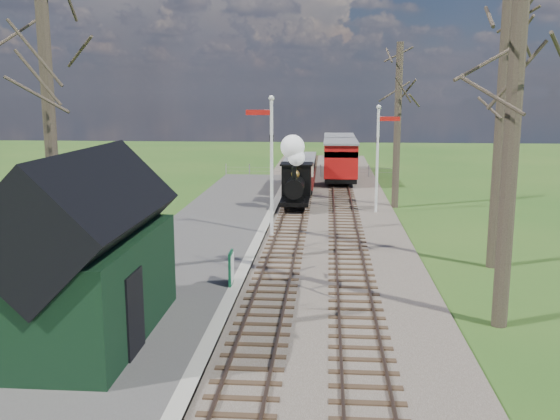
% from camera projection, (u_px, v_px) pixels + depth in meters
% --- Properties ---
extents(distant_hills, '(114.40, 48.00, 22.02)m').
position_uv_depth(distant_hills, '(323.00, 276.00, 77.80)').
color(distant_hills, '#385B23').
rests_on(distant_hills, ground).
extents(ballast_bed, '(8.00, 60.00, 0.10)m').
position_uv_depth(ballast_bed, '(319.00, 212.00, 33.27)').
color(ballast_bed, brown).
rests_on(ballast_bed, ground).
extents(track_near, '(1.60, 60.00, 0.15)m').
position_uv_depth(track_near, '(295.00, 211.00, 33.36)').
color(track_near, brown).
rests_on(track_near, ground).
extents(track_far, '(1.60, 60.00, 0.15)m').
position_uv_depth(track_far, '(344.00, 212.00, 33.16)').
color(track_far, brown).
rests_on(track_far, ground).
extents(platform, '(5.00, 44.00, 0.20)m').
position_uv_depth(platform, '(200.00, 246.00, 25.78)').
color(platform, '#474442').
rests_on(platform, ground).
extents(coping_strip, '(0.40, 44.00, 0.21)m').
position_uv_depth(coping_strip, '(255.00, 247.00, 25.61)').
color(coping_strip, '#B2AD9E').
rests_on(coping_strip, ground).
extents(station_shed, '(3.25, 6.30, 4.78)m').
position_uv_depth(station_shed, '(86.00, 257.00, 15.64)').
color(station_shed, black).
rests_on(station_shed, platform).
extents(semaphore_near, '(1.22, 0.24, 6.22)m').
position_uv_depth(semaphore_near, '(270.00, 156.00, 26.88)').
color(semaphore_near, silver).
rests_on(semaphore_near, ground).
extents(semaphore_far, '(1.22, 0.24, 5.72)m').
position_uv_depth(semaphore_far, '(379.00, 151.00, 32.43)').
color(semaphore_far, silver).
rests_on(semaphore_far, ground).
extents(bare_trees, '(15.51, 22.39, 12.00)m').
position_uv_depth(bare_trees, '(317.00, 127.00, 20.65)').
color(bare_trees, '#382D23').
rests_on(bare_trees, ground).
extents(fence_line, '(12.60, 0.08, 1.00)m').
position_uv_depth(fence_line, '(309.00, 170.00, 46.97)').
color(fence_line, slate).
rests_on(fence_line, ground).
extents(locomotive, '(1.60, 3.74, 4.01)m').
position_uv_depth(locomotive, '(295.00, 176.00, 33.67)').
color(locomotive, black).
rests_on(locomotive, ground).
extents(coach, '(1.87, 6.41, 1.97)m').
position_uv_depth(coach, '(300.00, 172.00, 39.70)').
color(coach, black).
rests_on(coach, ground).
extents(red_carriage_a, '(2.35, 5.81, 2.47)m').
position_uv_depth(red_carriage_a, '(340.00, 160.00, 43.57)').
color(red_carriage_a, black).
rests_on(red_carriage_a, ground).
extents(red_carriage_b, '(2.35, 5.81, 2.47)m').
position_uv_depth(red_carriage_b, '(339.00, 153.00, 48.95)').
color(red_carriage_b, black).
rests_on(red_carriage_b, ground).
extents(sign_board, '(0.12, 0.75, 1.10)m').
position_uv_depth(sign_board, '(231.00, 268.00, 20.15)').
color(sign_board, '#104B2D').
rests_on(sign_board, platform).
extents(bench, '(0.74, 1.49, 0.82)m').
position_uv_depth(bench, '(118.00, 336.00, 14.97)').
color(bench, '#48321A').
rests_on(bench, platform).
extents(person, '(0.45, 0.58, 1.39)m').
position_uv_depth(person, '(140.00, 303.00, 16.36)').
color(person, '#1B2131').
rests_on(person, platform).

